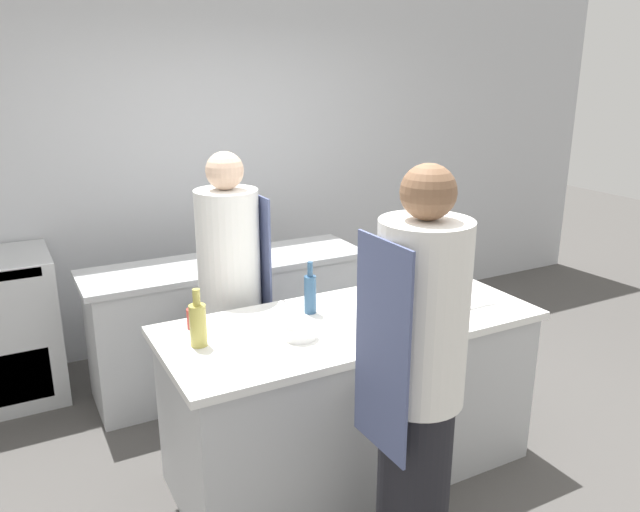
{
  "coord_description": "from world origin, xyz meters",
  "views": [
    {
      "loc": [
        -1.56,
        -2.58,
        2.17
      ],
      "look_at": [
        0.0,
        0.35,
        1.15
      ],
      "focal_mm": 35.0,
      "sensor_mm": 36.0,
      "label": 1
    }
  ],
  "objects_px": {
    "chef_at_prep_near": "(418,383)",
    "bottle_wine": "(450,270)",
    "bottle_olive_oil": "(198,323)",
    "bowl_prep_small": "(300,330)",
    "bottle_vinegar": "(310,293)",
    "bowl_mixing_large": "(376,291)",
    "chef_at_stove": "(231,296)",
    "cup": "(194,318)"
  },
  "relations": [
    {
      "from": "chef_at_prep_near",
      "to": "bottle_wine",
      "type": "distance_m",
      "value": 1.36
    },
    {
      "from": "bottle_olive_oil",
      "to": "bowl_prep_small",
      "type": "distance_m",
      "value": 0.48
    },
    {
      "from": "bowl_prep_small",
      "to": "chef_at_prep_near",
      "type": "bearing_deg",
      "value": -71.64
    },
    {
      "from": "bottle_vinegar",
      "to": "bottle_wine",
      "type": "xyz_separation_m",
      "value": [
        0.98,
        0.04,
        -0.04
      ]
    },
    {
      "from": "bottle_olive_oil",
      "to": "bowl_mixing_large",
      "type": "height_order",
      "value": "bottle_olive_oil"
    },
    {
      "from": "chef_at_stove",
      "to": "bowl_mixing_large",
      "type": "xyz_separation_m",
      "value": [
        0.69,
        -0.5,
        0.07
      ]
    },
    {
      "from": "chef_at_prep_near",
      "to": "bottle_wine",
      "type": "height_order",
      "value": "chef_at_prep_near"
    },
    {
      "from": "bottle_wine",
      "to": "bowl_prep_small",
      "type": "xyz_separation_m",
      "value": [
        -1.18,
        -0.31,
        -0.03
      ]
    },
    {
      "from": "chef_at_prep_near",
      "to": "bowl_mixing_large",
      "type": "bearing_deg",
      "value": -24.46
    },
    {
      "from": "bottle_vinegar",
      "to": "bowl_prep_small",
      "type": "height_order",
      "value": "bottle_vinegar"
    },
    {
      "from": "bottle_olive_oil",
      "to": "bottle_vinegar",
      "type": "distance_m",
      "value": 0.66
    },
    {
      "from": "chef_at_stove",
      "to": "bottle_wine",
      "type": "xyz_separation_m",
      "value": [
        1.24,
        -0.49,
        0.11
      ]
    },
    {
      "from": "bottle_wine",
      "to": "chef_at_stove",
      "type": "bearing_deg",
      "value": 158.31
    },
    {
      "from": "chef_at_prep_near",
      "to": "bottle_olive_oil",
      "type": "bearing_deg",
      "value": 38.86
    },
    {
      "from": "bowl_mixing_large",
      "to": "bowl_prep_small",
      "type": "distance_m",
      "value": 0.7
    },
    {
      "from": "chef_at_stove",
      "to": "bowl_prep_small",
      "type": "height_order",
      "value": "chef_at_stove"
    },
    {
      "from": "chef_at_stove",
      "to": "bottle_olive_oil",
      "type": "distance_m",
      "value": 0.78
    },
    {
      "from": "chef_at_prep_near",
      "to": "bowl_prep_small",
      "type": "xyz_separation_m",
      "value": [
        -0.22,
        0.66,
        0.02
      ]
    },
    {
      "from": "chef_at_stove",
      "to": "bottle_vinegar",
      "type": "xyz_separation_m",
      "value": [
        0.25,
        -0.53,
        0.15
      ]
    },
    {
      "from": "chef_at_prep_near",
      "to": "bowl_prep_small",
      "type": "bearing_deg",
      "value": 17.35
    },
    {
      "from": "chef_at_stove",
      "to": "chef_at_prep_near",
      "type": "bearing_deg",
      "value": 9.61
    },
    {
      "from": "chef_at_prep_near",
      "to": "bottle_olive_oil",
      "type": "height_order",
      "value": "chef_at_prep_near"
    },
    {
      "from": "chef_at_prep_near",
      "to": "bottle_vinegar",
      "type": "distance_m",
      "value": 0.93
    },
    {
      "from": "bowl_prep_small",
      "to": "cup",
      "type": "distance_m",
      "value": 0.55
    },
    {
      "from": "bottle_vinegar",
      "to": "bowl_prep_small",
      "type": "relative_size",
      "value": 1.75
    },
    {
      "from": "bottle_vinegar",
      "to": "bowl_mixing_large",
      "type": "xyz_separation_m",
      "value": [
        0.44,
        0.04,
        -0.08
      ]
    },
    {
      "from": "bottle_wine",
      "to": "bowl_mixing_large",
      "type": "distance_m",
      "value": 0.54
    },
    {
      "from": "bowl_mixing_large",
      "to": "cup",
      "type": "height_order",
      "value": "cup"
    },
    {
      "from": "chef_at_prep_near",
      "to": "bowl_mixing_large",
      "type": "height_order",
      "value": "chef_at_prep_near"
    },
    {
      "from": "chef_at_stove",
      "to": "bottle_vinegar",
      "type": "relative_size",
      "value": 6.0
    },
    {
      "from": "chef_at_prep_near",
      "to": "bowl_prep_small",
      "type": "height_order",
      "value": "chef_at_prep_near"
    },
    {
      "from": "bottle_olive_oil",
      "to": "bowl_prep_small",
      "type": "xyz_separation_m",
      "value": [
        0.46,
        -0.15,
        -0.07
      ]
    },
    {
      "from": "bottle_vinegar",
      "to": "chef_at_prep_near",
      "type": "bearing_deg",
      "value": -88.51
    },
    {
      "from": "bottle_vinegar",
      "to": "bowl_prep_small",
      "type": "distance_m",
      "value": 0.34
    },
    {
      "from": "chef_at_stove",
      "to": "bottle_wine",
      "type": "relative_size",
      "value": 9.18
    },
    {
      "from": "bottle_olive_oil",
      "to": "bowl_prep_small",
      "type": "height_order",
      "value": "bottle_olive_oil"
    },
    {
      "from": "chef_at_stove",
      "to": "bowl_mixing_large",
      "type": "height_order",
      "value": "chef_at_stove"
    },
    {
      "from": "bowl_prep_small",
      "to": "bottle_vinegar",
      "type": "bearing_deg",
      "value": 53.68
    },
    {
      "from": "bottle_vinegar",
      "to": "bowl_mixing_large",
      "type": "bearing_deg",
      "value": 5.03
    },
    {
      "from": "bowl_mixing_large",
      "to": "bottle_vinegar",
      "type": "bearing_deg",
      "value": -174.97
    },
    {
      "from": "bottle_olive_oil",
      "to": "cup",
      "type": "bearing_deg",
      "value": 78.16
    },
    {
      "from": "bowl_prep_small",
      "to": "bottle_olive_oil",
      "type": "bearing_deg",
      "value": 161.86
    }
  ]
}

